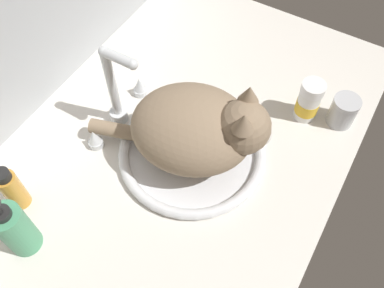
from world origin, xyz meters
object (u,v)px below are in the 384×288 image
Objects in this scene: cat at (201,129)px; sink_basin at (192,152)px; faucet at (116,96)px; metal_jar at (343,111)px; amber_bottle at (12,189)px; soap_pump_bottle at (15,229)px; pill_bottle at (309,102)px.

sink_basin is at bearing 107.75° from cat.
faucet is 49.87cm from metal_jar.
metal_jar is 70.93cm from amber_bottle.
metal_jar is at bearing -43.05° from amber_bottle.
sink_basin is at bearing 135.40° from metal_jar.
amber_bottle is at bearing 136.95° from metal_jar.
metal_jar is (24.72, -24.37, 2.70)cm from sink_basin.
amber_bottle is at bearing 49.90° from soap_pump_bottle.
metal_jar is 0.64× the size of amber_bottle.
faucet is 33.10cm from soap_pump_bottle.
metal_jar is (2.42, -7.50, -1.20)cm from pill_bottle.
sink_basin is 20.07cm from faucet.
cat is at bearing -88.45° from faucet.
metal_jar is 71.10cm from soap_pump_bottle.
cat is at bearing -72.25° from sink_basin.
faucet is at bearing 90.00° from sink_basin.
soap_pump_bottle is at bearing 148.52° from pill_bottle.
amber_bottle reaches higher than pill_bottle.
soap_pump_bottle is (-33.57, 18.72, -3.24)cm from cat.
amber_bottle is at bearing 168.86° from faucet.
faucet is at bearing 119.86° from metal_jar.
faucet reaches higher than soap_pump_bottle.
faucet reaches higher than metal_jar.
cat is 33.73cm from metal_jar.
pill_bottle is at bearing -37.12° from sink_basin.
faucet reaches higher than pill_bottle.
metal_jar reaches higher than sink_basin.
pill_bottle is at bearing -39.62° from amber_bottle.
soap_pump_bottle is (-33.02, -1.69, -1.54)cm from faucet.
amber_bottle is at bearing 140.38° from pill_bottle.
amber_bottle reaches higher than sink_basin.
metal_jar is (24.17, -22.65, -6.33)cm from cat.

